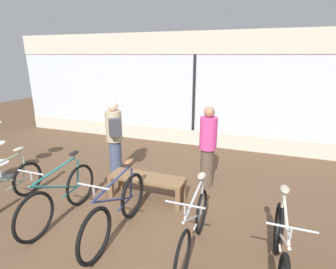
{
  "coord_description": "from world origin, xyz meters",
  "views": [
    {
      "loc": [
        1.8,
        -3.15,
        2.59
      ],
      "look_at": [
        0.0,
        1.9,
        0.95
      ],
      "focal_mm": 28.0,
      "sensor_mm": 36.0,
      "label": 1
    }
  ],
  "objects_px": {
    "customer_by_window": "(208,146)",
    "customer_near_rack": "(115,137)",
    "bicycle_right": "(194,228)",
    "bicycle_far_left": "(4,189)",
    "display_bench": "(147,181)",
    "bicycle_left": "(60,197)",
    "bicycle_far_right": "(281,251)",
    "bicycle_center": "(117,211)"
  },
  "relations": [
    {
      "from": "customer_by_window",
      "to": "customer_near_rack",
      "type": "bearing_deg",
      "value": -172.92
    },
    {
      "from": "bicycle_right",
      "to": "bicycle_far_left",
      "type": "bearing_deg",
      "value": -178.92
    },
    {
      "from": "bicycle_far_left",
      "to": "bicycle_right",
      "type": "relative_size",
      "value": 1.02
    },
    {
      "from": "bicycle_right",
      "to": "customer_near_rack",
      "type": "xyz_separation_m",
      "value": [
        -2.18,
        1.71,
        0.53
      ]
    },
    {
      "from": "display_bench",
      "to": "customer_near_rack",
      "type": "height_order",
      "value": "customer_near_rack"
    },
    {
      "from": "bicycle_left",
      "to": "bicycle_far_right",
      "type": "relative_size",
      "value": 1.04
    },
    {
      "from": "bicycle_far_left",
      "to": "bicycle_right",
      "type": "height_order",
      "value": "bicycle_far_left"
    },
    {
      "from": "bicycle_left",
      "to": "customer_by_window",
      "type": "bearing_deg",
      "value": 44.19
    },
    {
      "from": "bicycle_left",
      "to": "bicycle_right",
      "type": "xyz_separation_m",
      "value": [
        2.21,
        -0.02,
        -0.02
      ]
    },
    {
      "from": "bicycle_right",
      "to": "display_bench",
      "type": "height_order",
      "value": "bicycle_right"
    },
    {
      "from": "bicycle_right",
      "to": "customer_near_rack",
      "type": "bearing_deg",
      "value": 141.89
    },
    {
      "from": "bicycle_far_left",
      "to": "customer_near_rack",
      "type": "height_order",
      "value": "customer_near_rack"
    },
    {
      "from": "customer_by_window",
      "to": "bicycle_left",
      "type": "bearing_deg",
      "value": -135.81
    },
    {
      "from": "customer_near_rack",
      "to": "bicycle_far_left",
      "type": "bearing_deg",
      "value": -123.32
    },
    {
      "from": "bicycle_right",
      "to": "display_bench",
      "type": "xyz_separation_m",
      "value": [
        -1.15,
        1.07,
        -0.01
      ]
    },
    {
      "from": "bicycle_center",
      "to": "bicycle_right",
      "type": "bearing_deg",
      "value": 0.99
    },
    {
      "from": "bicycle_far_left",
      "to": "bicycle_center",
      "type": "distance_m",
      "value": 2.19
    },
    {
      "from": "bicycle_center",
      "to": "customer_by_window",
      "type": "relative_size",
      "value": 1.1
    },
    {
      "from": "bicycle_right",
      "to": "customer_by_window",
      "type": "height_order",
      "value": "customer_by_window"
    },
    {
      "from": "customer_by_window",
      "to": "bicycle_far_right",
      "type": "bearing_deg",
      "value": -57.39
    },
    {
      "from": "bicycle_center",
      "to": "bicycle_far_left",
      "type": "bearing_deg",
      "value": -178.87
    },
    {
      "from": "bicycle_center",
      "to": "bicycle_far_right",
      "type": "bearing_deg",
      "value": -1.28
    },
    {
      "from": "bicycle_center",
      "to": "customer_near_rack",
      "type": "relative_size",
      "value": 1.07
    },
    {
      "from": "customer_near_rack",
      "to": "bicycle_right",
      "type": "bearing_deg",
      "value": -38.11
    },
    {
      "from": "bicycle_center",
      "to": "customer_near_rack",
      "type": "xyz_separation_m",
      "value": [
        -1.02,
        1.73,
        0.51
      ]
    },
    {
      "from": "bicycle_far_left",
      "to": "customer_near_rack",
      "type": "bearing_deg",
      "value": 56.68
    },
    {
      "from": "bicycle_left",
      "to": "display_bench",
      "type": "bearing_deg",
      "value": 44.88
    },
    {
      "from": "bicycle_right",
      "to": "customer_near_rack",
      "type": "distance_m",
      "value": 2.82
    },
    {
      "from": "bicycle_right",
      "to": "customer_by_window",
      "type": "bearing_deg",
      "value": 96.47
    },
    {
      "from": "customer_near_rack",
      "to": "bicycle_center",
      "type": "bearing_deg",
      "value": -59.37
    },
    {
      "from": "bicycle_far_left",
      "to": "bicycle_left",
      "type": "xyz_separation_m",
      "value": [
        1.13,
        0.08,
        0.03
      ]
    },
    {
      "from": "customer_near_rack",
      "to": "bicycle_far_right",
      "type": "bearing_deg",
      "value": -28.68
    },
    {
      "from": "bicycle_right",
      "to": "display_bench",
      "type": "bearing_deg",
      "value": 137.24
    },
    {
      "from": "bicycle_far_right",
      "to": "customer_by_window",
      "type": "relative_size",
      "value": 1.03
    },
    {
      "from": "bicycle_left",
      "to": "display_bench",
      "type": "distance_m",
      "value": 1.48
    },
    {
      "from": "bicycle_left",
      "to": "bicycle_right",
      "type": "distance_m",
      "value": 2.21
    },
    {
      "from": "display_bench",
      "to": "bicycle_far_left",
      "type": "bearing_deg",
      "value": -152.65
    },
    {
      "from": "bicycle_far_left",
      "to": "bicycle_far_right",
      "type": "height_order",
      "value": "bicycle_far_right"
    },
    {
      "from": "bicycle_center",
      "to": "customer_by_window",
      "type": "bearing_deg",
      "value": 64.66
    },
    {
      "from": "bicycle_far_left",
      "to": "bicycle_center",
      "type": "xyz_separation_m",
      "value": [
        2.19,
        0.04,
        0.03
      ]
    },
    {
      "from": "bicycle_far_right",
      "to": "customer_by_window",
      "type": "bearing_deg",
      "value": 122.61
    },
    {
      "from": "bicycle_center",
      "to": "display_bench",
      "type": "relative_size",
      "value": 1.29
    }
  ]
}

